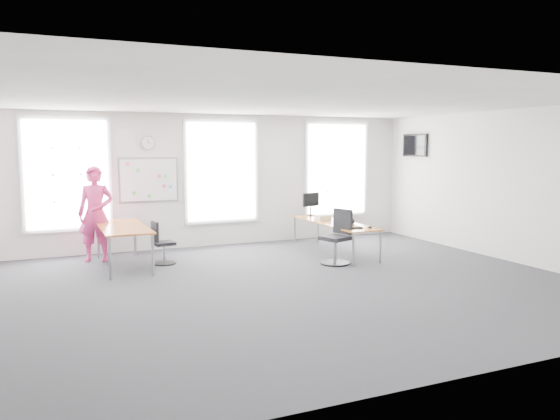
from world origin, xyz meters
name	(u,v)px	position (x,y,z in m)	size (l,w,h in m)	color
floor	(279,286)	(0.00, 0.00, 0.00)	(10.00, 10.00, 0.00)	#2A2A2F
ceiling	(278,100)	(0.00, 0.00, 3.00)	(10.00, 10.00, 0.00)	silver
wall_back	(209,181)	(0.00, 4.00, 1.50)	(10.00, 10.00, 0.00)	silver
wall_front	(448,229)	(0.00, -4.00, 1.50)	(10.00, 10.00, 0.00)	silver
wall_right	(511,186)	(5.00, 0.00, 1.50)	(10.00, 10.00, 0.00)	silver
window_left	(67,175)	(-3.00, 3.97, 1.70)	(1.60, 0.06, 2.20)	silver
window_mid	(222,172)	(0.30, 3.97, 1.70)	(1.60, 0.06, 2.20)	silver
window_right	(336,169)	(3.30, 3.97, 1.70)	(1.60, 0.06, 2.20)	silver
desk_right	(334,224)	(2.21, 2.13, 0.62)	(0.73, 2.74, 0.67)	orange
desk_left	(123,229)	(-2.11, 2.54, 0.71)	(0.85, 2.13, 0.78)	orange
chair_right	(337,240)	(1.73, 1.13, 0.47)	(0.61, 0.61, 1.06)	black
chair_left	(161,245)	(-1.42, 2.44, 0.37)	(0.45, 0.45, 0.84)	black
person	(96,214)	(-2.53, 3.24, 0.95)	(0.69, 0.45, 1.90)	#CF2D70
whiteboard	(149,180)	(-1.35, 3.97, 1.55)	(1.20, 0.03, 0.90)	white
wall_clock	(148,143)	(-1.35, 3.97, 2.35)	(0.30, 0.30, 0.04)	gray
tv	(415,145)	(4.95, 3.00, 2.30)	(0.06, 0.90, 0.55)	black
keyboard	(353,228)	(2.09, 1.15, 0.68)	(0.40, 0.14, 0.02)	black
mouse	(370,227)	(2.42, 1.05, 0.69)	(0.07, 0.12, 0.04)	black
lens_cap	(355,225)	(2.36, 1.49, 0.67)	(0.07, 0.07, 0.01)	black
headphones	(349,221)	(2.37, 1.74, 0.72)	(0.19, 0.10, 0.11)	black
laptop_sleeve	(343,217)	(2.32, 1.91, 0.80)	(0.33, 0.19, 0.27)	black
paper_stack	(323,218)	(2.13, 2.47, 0.72)	(0.30, 0.23, 0.10)	beige
monitor	(311,202)	(2.25, 3.29, 0.99)	(0.47, 0.20, 0.53)	black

